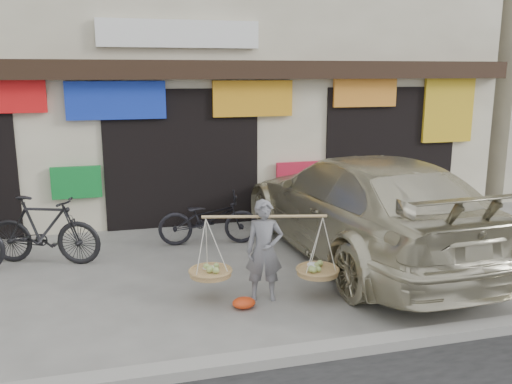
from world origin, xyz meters
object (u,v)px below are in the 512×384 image
object	(u,v)px
street_vendor	(264,255)
bike_2	(208,219)
bike_1	(44,230)
suv	(361,206)

from	to	relation	value
street_vendor	bike_2	bearing A→B (deg)	109.87
street_vendor	bike_2	size ratio (longest dim) A/B	1.11
bike_1	bike_2	size ratio (longest dim) A/B	1.04
bike_1	suv	distance (m)	5.14
street_vendor	bike_1	size ratio (longest dim) A/B	1.06
bike_1	bike_2	distance (m)	2.72
street_vendor	bike_2	xyz separation A→B (m)	(-0.30, 2.57, -0.16)
suv	street_vendor	bearing A→B (deg)	29.62
street_vendor	bike_1	bearing A→B (deg)	156.31
street_vendor	suv	xyz separation A→B (m)	(2.03, 1.31, 0.23)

